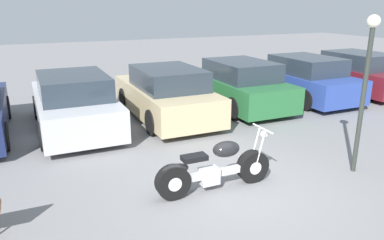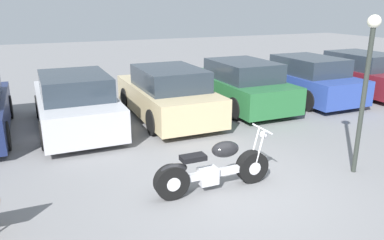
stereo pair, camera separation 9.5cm
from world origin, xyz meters
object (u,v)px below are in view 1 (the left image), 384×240
object	(u,v)px
parked_car_green	(237,85)
parked_car_blue	(302,79)
parked_car_silver	(74,103)
lamp_post	(366,73)
parked_car_champagne	(166,94)
parked_car_maroon	(353,73)
motorcycle	(214,169)

from	to	relation	value
parked_car_green	parked_car_blue	bearing A→B (deg)	-1.52
parked_car_silver	parked_car_green	size ratio (longest dim) A/B	1.00
parked_car_blue	lamp_post	distance (m)	6.24
parked_car_champagne	parked_car_blue	xyz separation A→B (m)	(5.18, 0.23, 0.00)
parked_car_champagne	parked_car_maroon	xyz separation A→B (m)	(7.77, 0.35, 0.00)
parked_car_green	parked_car_blue	xyz separation A→B (m)	(2.59, -0.07, 0.00)
parked_car_silver	lamp_post	world-z (taller)	lamp_post
parked_car_champagne	parked_car_maroon	distance (m)	7.78
parked_car_green	parked_car_maroon	distance (m)	5.18
parked_car_green	parked_car_blue	world-z (taller)	same
parked_car_maroon	lamp_post	xyz separation A→B (m)	(-5.65, -5.41, 1.28)
parked_car_champagne	parked_car_green	bearing A→B (deg)	6.53
parked_car_champagne	parked_car_blue	size ratio (longest dim) A/B	1.00
motorcycle	parked_car_green	distance (m)	5.97
parked_car_silver	parked_car_champagne	distance (m)	2.59
parked_car_blue	parked_car_maroon	size ratio (longest dim) A/B	1.00
motorcycle	lamp_post	world-z (taller)	lamp_post
parked_car_silver	parked_car_champagne	bearing A→B (deg)	-1.14
parked_car_silver	lamp_post	size ratio (longest dim) A/B	1.46
parked_car_maroon	parked_car_green	bearing A→B (deg)	-179.37
parked_car_champagne	parked_car_green	world-z (taller)	same
motorcycle	lamp_post	distance (m)	3.37
lamp_post	motorcycle	bearing A→B (deg)	171.15
parked_car_blue	parked_car_maroon	xyz separation A→B (m)	(2.59, 0.13, 0.00)
motorcycle	parked_car_green	bearing A→B (deg)	55.05
parked_car_silver	parked_car_green	xyz separation A→B (m)	(5.18, 0.24, 0.00)
motorcycle	lamp_post	xyz separation A→B (m)	(2.95, -0.46, 1.57)
motorcycle	parked_car_silver	size ratio (longest dim) A/B	0.50
parked_car_maroon	parked_car_blue	bearing A→B (deg)	-177.22
parked_car_blue	parked_car_maroon	world-z (taller)	same
parked_car_silver	parked_car_champagne	size ratio (longest dim) A/B	1.00
parked_car_silver	parked_car_green	world-z (taller)	same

